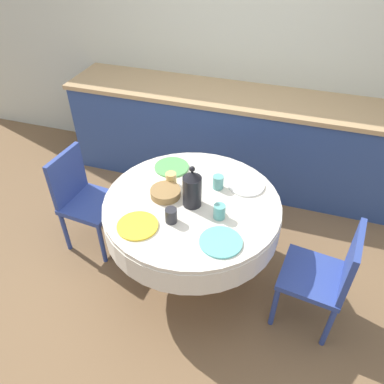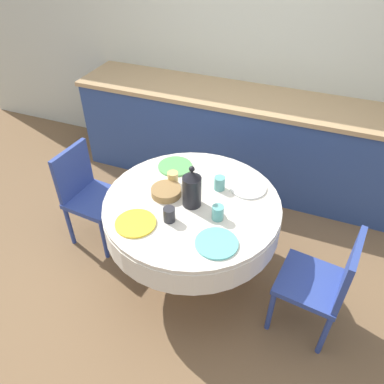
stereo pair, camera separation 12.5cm
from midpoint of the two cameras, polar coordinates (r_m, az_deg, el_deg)
The scene contains 16 objects.
ground_plane at distance 3.04m, azimuth -1.20°, elevation -11.97°, with size 12.00×12.00×0.00m, color brown.
wall_back at distance 3.69m, azimuth 7.58°, elevation 21.93°, with size 7.00×0.05×2.60m.
kitchen_counter at distance 3.72m, azimuth 5.41°, elevation 8.14°, with size 3.24×0.64×0.92m.
dining_table at distance 2.60m, azimuth -1.38°, elevation -3.55°, with size 1.21×1.21×0.73m.
chair_left at distance 2.55m, azimuth 18.43°, elevation -11.82°, with size 0.45×0.45×0.84m.
chair_right at distance 3.11m, azimuth -17.41°, elevation -0.64°, with size 0.43×0.43×0.84m.
plate_near_left at distance 2.37m, azimuth -9.80°, elevation -5.12°, with size 0.26×0.26×0.01m, color yellow.
cup_near_left at distance 2.35m, azimuth -4.73°, elevation -3.62°, with size 0.08×0.08×0.10m, color #28282D.
plate_near_right at distance 2.24m, azimuth 2.80°, elevation -7.64°, with size 0.26×0.26×0.01m, color #60BCB7.
cup_near_right at distance 2.37m, azimuth 2.69°, elevation -3.02°, with size 0.08×0.08×0.10m, color #5BA39E.
plate_far_left at distance 2.83m, azimuth -4.38°, elevation 3.78°, with size 0.26×0.26×0.01m, color #5BA85B.
cup_far_left at distance 2.64m, azimuth -4.56°, elevation 1.95°, with size 0.08×0.08×0.10m, color #DBB766.
plate_far_right at distance 2.66m, azimuth 6.91°, elevation 1.01°, with size 0.26×0.26×0.01m, color white.
cup_far_right at distance 2.60m, azimuth 2.63°, elevation 1.49°, with size 0.08×0.08×0.10m, color #5BA39E.
coffee_carafe at distance 2.41m, azimuth -1.46°, elevation 0.50°, with size 0.13×0.13×0.31m.
bread_basket at distance 2.56m, azimuth -5.44°, elevation -0.11°, with size 0.21×0.21×0.05m, color olive.
Camera 1 is at (0.59, -1.82, 2.37)m, focal length 35.00 mm.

